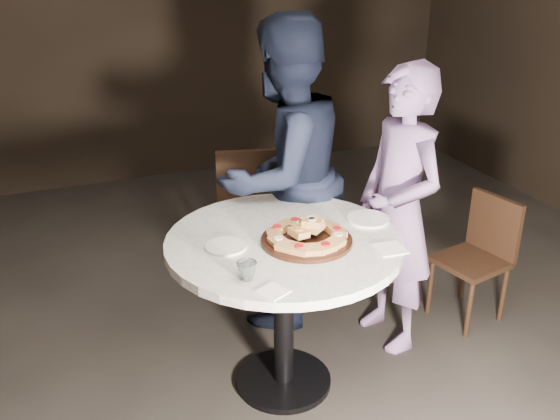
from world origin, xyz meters
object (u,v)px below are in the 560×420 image
object	(u,v)px
focaccia_pile	(307,233)
diner_teal	(399,211)
table	(284,268)
water_glass	(247,271)
serving_board	(307,240)
chair_far	(250,203)
chair_right	(480,250)
diner_navy	(283,177)

from	to	relation	value
focaccia_pile	diner_teal	distance (m)	0.71
table	water_glass	size ratio (longest dim) A/B	14.25
serving_board	focaccia_pile	distance (m)	0.04
chair_far	focaccia_pile	bearing A→B (deg)	97.01
chair_far	chair_right	world-z (taller)	chair_far
serving_board	chair_right	distance (m)	1.37
chair_right	diner_teal	xyz separation A→B (m)	(-0.62, -0.02, 0.37)
chair_far	chair_right	distance (m)	1.49
serving_board	water_glass	size ratio (longest dim) A/B	5.04
serving_board	focaccia_pile	xyz separation A→B (m)	(0.00, 0.00, 0.04)
table	serving_board	bearing A→B (deg)	-41.13
chair_right	table	bearing A→B (deg)	-94.17
table	focaccia_pile	distance (m)	0.24
diner_teal	chair_far	bearing A→B (deg)	-157.36
chair_right	water_glass	bearing A→B (deg)	-85.68
serving_board	focaccia_pile	world-z (taller)	focaccia_pile
focaccia_pile	chair_far	distance (m)	1.28
focaccia_pile	water_glass	distance (m)	0.44
serving_board	diner_teal	xyz separation A→B (m)	(0.66, 0.24, -0.06)
water_glass	focaccia_pile	bearing A→B (deg)	30.66
table	diner_navy	world-z (taller)	diner_navy
table	chair_far	bearing A→B (deg)	78.71
focaccia_pile	chair_right	bearing A→B (deg)	11.28
table	serving_board	size ratio (longest dim) A/B	2.83
table	water_glass	bearing A→B (deg)	-134.43
chair_right	diner_navy	distance (m)	1.29
table	water_glass	xyz separation A→B (m)	(-0.29, -0.30, 0.20)
table	diner_navy	bearing A→B (deg)	68.28
diner_navy	focaccia_pile	bearing A→B (deg)	54.16
chair_far	diner_navy	distance (m)	0.63
diner_navy	water_glass	bearing A→B (deg)	37.06
diner_teal	serving_board	bearing A→B (deg)	-75.04
serving_board	water_glass	xyz separation A→B (m)	(-0.37, -0.22, 0.03)
chair_far	diner_teal	world-z (taller)	diner_teal
water_glass	chair_far	world-z (taller)	chair_far
table	chair_far	world-z (taller)	chair_far
serving_board	focaccia_pile	size ratio (longest dim) A/B	1.12
focaccia_pile	diner_navy	distance (m)	0.73
serving_board	diner_navy	xyz separation A→B (m)	(0.17, 0.71, 0.05)
focaccia_pile	diner_navy	world-z (taller)	diner_navy
chair_right	diner_teal	bearing A→B (deg)	-100.29
table	serving_board	distance (m)	0.20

